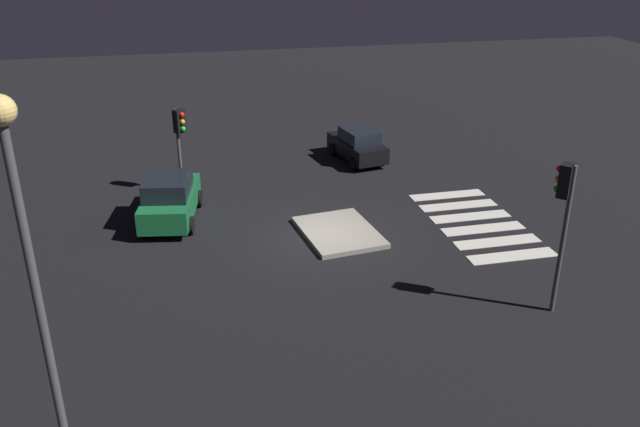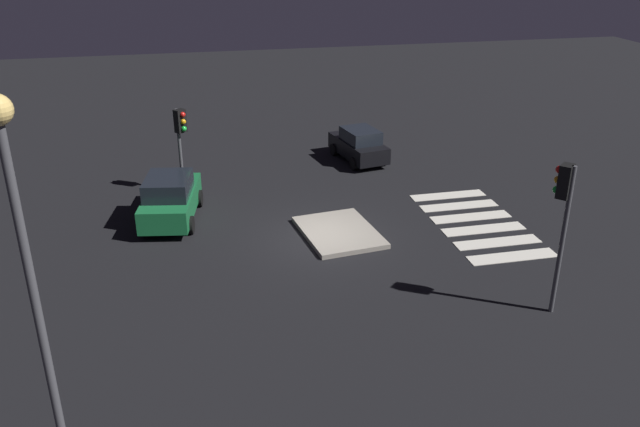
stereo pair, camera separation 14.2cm
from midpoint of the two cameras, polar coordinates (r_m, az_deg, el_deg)
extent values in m
plane|color=black|center=(24.06, 0.17, -2.18)|extent=(80.00, 80.00, 0.00)
cube|color=gray|center=(24.34, 1.83, -1.64)|extent=(3.76, 3.01, 0.18)
cube|color=black|center=(32.02, 3.47, 5.73)|extent=(3.91, 2.23, 0.76)
cube|color=black|center=(31.62, 3.68, 6.79)|extent=(2.12, 1.76, 0.61)
cylinder|color=black|center=(32.79, 1.35, 5.59)|extent=(0.62, 0.32, 0.59)
cylinder|color=black|center=(33.43, 3.79, 5.90)|extent=(0.62, 0.32, 0.59)
cylinder|color=black|center=(30.83, 3.10, 4.36)|extent=(0.62, 0.32, 0.59)
cylinder|color=black|center=(31.51, 5.65, 4.71)|extent=(0.62, 0.32, 0.59)
sphere|color=#F2EABF|center=(33.40, 1.43, 6.54)|extent=(0.20, 0.20, 0.20)
sphere|color=#F2EABF|center=(33.75, 2.78, 6.70)|extent=(0.20, 0.20, 0.20)
cube|color=#196B38|center=(25.95, -12.68, 0.97)|extent=(4.45, 2.51, 0.86)
cube|color=black|center=(25.43, -12.92, 2.36)|extent=(2.40, 1.99, 0.70)
cylinder|color=black|center=(27.45, -13.99, 1.24)|extent=(0.71, 0.36, 0.68)
cylinder|color=black|center=(27.14, -10.33, 1.32)|extent=(0.71, 0.36, 0.68)
cylinder|color=black|center=(25.11, -15.05, -1.04)|extent=(0.71, 0.36, 0.68)
cylinder|color=black|center=(24.78, -11.06, -0.99)|extent=(0.71, 0.36, 0.68)
sphere|color=#F2EABF|center=(27.92, -13.01, 2.58)|extent=(0.23, 0.23, 0.23)
sphere|color=#F2EABF|center=(27.75, -10.99, 2.63)|extent=(0.23, 0.23, 0.23)
cylinder|color=#47474C|center=(28.42, -11.93, 5.38)|extent=(0.14, 0.14, 3.61)
cube|color=black|center=(27.91, -11.92, 7.89)|extent=(0.52, 0.54, 0.96)
sphere|color=red|center=(27.68, -11.71, 8.42)|extent=(0.22, 0.22, 0.22)
sphere|color=orange|center=(27.76, -11.66, 7.83)|extent=(0.22, 0.22, 0.22)
sphere|color=green|center=(27.84, -11.61, 7.23)|extent=(0.22, 0.22, 0.22)
cylinder|color=#47474C|center=(19.87, 20.50, -2.35)|extent=(0.14, 0.14, 4.58)
cube|color=black|center=(19.22, 20.76, 2.64)|extent=(0.53, 0.54, 0.96)
sphere|color=red|center=(19.17, 20.32, 3.61)|extent=(0.22, 0.22, 0.22)
sphere|color=orange|center=(19.27, 20.19, 2.77)|extent=(0.22, 0.22, 0.22)
sphere|color=green|center=(19.37, 20.07, 1.94)|extent=(0.22, 0.22, 0.22)
cylinder|color=#47474C|center=(13.75, -23.10, -7.84)|extent=(0.18, 0.18, 7.53)
cube|color=silver|center=(23.73, 16.57, -3.62)|extent=(0.70, 3.20, 0.02)
cube|color=silver|center=(24.62, 15.33, -2.43)|extent=(0.70, 3.20, 0.02)
cube|color=silver|center=(25.54, 14.19, -1.33)|extent=(0.70, 3.20, 0.02)
cube|color=silver|center=(26.47, 13.12, -0.30)|extent=(0.70, 3.20, 0.02)
cube|color=silver|center=(27.42, 12.13, 0.66)|extent=(0.70, 3.20, 0.02)
cube|color=silver|center=(28.39, 11.20, 1.55)|extent=(0.70, 3.20, 0.02)
camera|label=1|loc=(0.07, -89.83, 0.08)|focal=36.79mm
camera|label=2|loc=(0.07, 90.17, -0.08)|focal=36.79mm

